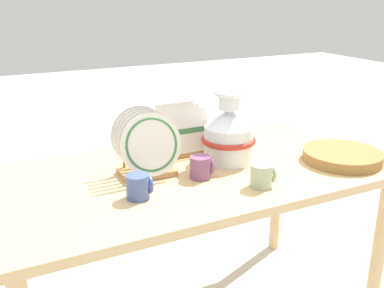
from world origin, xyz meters
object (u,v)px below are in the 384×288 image
at_px(dish_rack_round_plates, 147,148).
at_px(mug_plum_glaze, 201,167).
at_px(mug_cobalt_glaze, 139,186).
at_px(wicker_charger_stack, 342,156).
at_px(mug_sage_glaze, 262,175).
at_px(dish_rack_square_plates, 182,138).
at_px(ceramic_vase, 229,134).

height_order(dish_rack_round_plates, mug_plum_glaze, dish_rack_round_plates).
xyz_separation_m(dish_rack_round_plates, mug_plum_glaze, (0.17, -0.11, -0.07)).
bearing_deg(mug_cobalt_glaze, wicker_charger_stack, -2.80).
relative_size(wicker_charger_stack, mug_plum_glaze, 3.72).
bearing_deg(mug_plum_glaze, mug_sage_glaze, -46.66).
relative_size(dish_rack_square_plates, wicker_charger_stack, 0.64).
relative_size(dish_rack_round_plates, wicker_charger_stack, 0.79).
xyz_separation_m(wicker_charger_stack, mug_plum_glaze, (-0.61, 0.11, 0.02)).
relative_size(mug_plum_glaze, mug_sage_glaze, 1.00).
height_order(mug_cobalt_glaze, mug_plum_glaze, same).
relative_size(dish_rack_square_plates, mug_plum_glaze, 2.37).
bearing_deg(mug_cobalt_glaze, mug_sage_glaze, -13.99).
xyz_separation_m(dish_rack_square_plates, wicker_charger_stack, (0.55, -0.39, -0.04)).
xyz_separation_m(dish_rack_square_plates, mug_cobalt_glaze, (-0.33, -0.35, -0.02)).
distance_m(mug_cobalt_glaze, mug_plum_glaze, 0.28).
bearing_deg(wicker_charger_stack, mug_sage_glaze, -171.80).
distance_m(dish_rack_square_plates, mug_plum_glaze, 0.29).
xyz_separation_m(dish_rack_square_plates, mug_plum_glaze, (-0.06, -0.29, -0.02)).
xyz_separation_m(ceramic_vase, dish_rack_round_plates, (-0.36, 0.01, -0.01)).
bearing_deg(mug_cobalt_glaze, dish_rack_round_plates, 60.91).
height_order(ceramic_vase, mug_plum_glaze, ceramic_vase).
bearing_deg(mug_plum_glaze, dish_rack_square_plates, 78.98).
xyz_separation_m(dish_rack_round_plates, mug_sage_glaze, (0.34, -0.28, -0.07)).
height_order(mug_plum_glaze, mug_sage_glaze, same).
xyz_separation_m(dish_rack_round_plates, dish_rack_square_plates, (0.23, 0.17, -0.05)).
relative_size(mug_cobalt_glaze, mug_sage_glaze, 1.00).
relative_size(ceramic_vase, mug_plum_glaze, 3.43).
bearing_deg(dish_rack_round_plates, ceramic_vase, -1.22).
relative_size(mug_cobalt_glaze, mug_plum_glaze, 1.00).
height_order(dish_rack_round_plates, mug_cobalt_glaze, dish_rack_round_plates).
distance_m(wicker_charger_stack, mug_plum_glaze, 0.62).
distance_m(ceramic_vase, mug_sage_glaze, 0.29).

